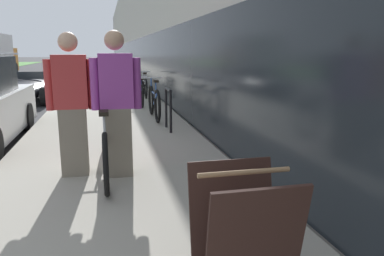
{
  "coord_description": "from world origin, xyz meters",
  "views": [
    {
      "loc": [
        5.25,
        -3.17,
        1.73
      ],
      "look_at": [
        9.31,
        14.36,
        -2.0
      ],
      "focal_mm": 35.0,
      "sensor_mm": 36.0,
      "label": 1
    }
  ],
  "objects_px": {
    "vintage_roadster_curbside": "(24,89)",
    "person_bystander": "(72,105)",
    "tandem_bicycle": "(105,140)",
    "bike_rack_hoop": "(168,105)",
    "cruiser_bike_middle": "(140,93)",
    "sandwich_board_sign": "(242,241)",
    "person_rider": "(117,105)",
    "cruiser_bike_farthest": "(144,86)",
    "cruiser_bike_nearest": "(154,102)"
  },
  "relations": [
    {
      "from": "tandem_bicycle",
      "to": "person_bystander",
      "type": "distance_m",
      "value": 0.68
    },
    {
      "from": "cruiser_bike_middle",
      "to": "sandwich_board_sign",
      "type": "bearing_deg",
      "value": -91.44
    },
    {
      "from": "bike_rack_hoop",
      "to": "cruiser_bike_farthest",
      "type": "height_order",
      "value": "cruiser_bike_farthest"
    },
    {
      "from": "person_rider",
      "to": "bike_rack_hoop",
      "type": "relative_size",
      "value": 2.15
    },
    {
      "from": "person_bystander",
      "to": "bike_rack_hoop",
      "type": "xyz_separation_m",
      "value": [
        1.63,
        2.46,
        -0.39
      ]
    },
    {
      "from": "cruiser_bike_nearest",
      "to": "cruiser_bike_middle",
      "type": "xyz_separation_m",
      "value": [
        -0.11,
        2.25,
        -0.04
      ]
    },
    {
      "from": "person_rider",
      "to": "tandem_bicycle",
      "type": "bearing_deg",
      "value": 113.99
    },
    {
      "from": "bike_rack_hoop",
      "to": "cruiser_bike_nearest",
      "type": "relative_size",
      "value": 0.45
    },
    {
      "from": "tandem_bicycle",
      "to": "bike_rack_hoop",
      "type": "relative_size",
      "value": 3.32
    },
    {
      "from": "person_bystander",
      "to": "vintage_roadster_curbside",
      "type": "bearing_deg",
      "value": 104.42
    },
    {
      "from": "cruiser_bike_nearest",
      "to": "cruiser_bike_farthest",
      "type": "height_order",
      "value": "cruiser_bike_nearest"
    },
    {
      "from": "tandem_bicycle",
      "to": "vintage_roadster_curbside",
      "type": "distance_m",
      "value": 9.12
    },
    {
      "from": "tandem_bicycle",
      "to": "cruiser_bike_middle",
      "type": "relative_size",
      "value": 1.71
    },
    {
      "from": "person_rider",
      "to": "cruiser_bike_farthest",
      "type": "xyz_separation_m",
      "value": [
        1.18,
        8.25,
        -0.54
      ]
    },
    {
      "from": "tandem_bicycle",
      "to": "bike_rack_hoop",
      "type": "distance_m",
      "value": 2.58
    },
    {
      "from": "person_rider",
      "to": "cruiser_bike_farthest",
      "type": "distance_m",
      "value": 8.35
    },
    {
      "from": "cruiser_bike_middle",
      "to": "sandwich_board_sign",
      "type": "relative_size",
      "value": 1.82
    },
    {
      "from": "vintage_roadster_curbside",
      "to": "cruiser_bike_middle",
      "type": "bearing_deg",
      "value": -37.52
    },
    {
      "from": "sandwich_board_sign",
      "to": "vintage_roadster_curbside",
      "type": "bearing_deg",
      "value": 106.36
    },
    {
      "from": "cruiser_bike_middle",
      "to": "cruiser_bike_farthest",
      "type": "distance_m",
      "value": 2.04
    },
    {
      "from": "cruiser_bike_middle",
      "to": "person_bystander",
      "type": "bearing_deg",
      "value": -103.04
    },
    {
      "from": "cruiser_bike_farthest",
      "to": "sandwich_board_sign",
      "type": "bearing_deg",
      "value": -92.85
    },
    {
      "from": "bike_rack_hoop",
      "to": "sandwich_board_sign",
      "type": "height_order",
      "value": "sandwich_board_sign"
    },
    {
      "from": "tandem_bicycle",
      "to": "sandwich_board_sign",
      "type": "relative_size",
      "value": 3.11
    },
    {
      "from": "sandwich_board_sign",
      "to": "vintage_roadster_curbside",
      "type": "distance_m",
      "value": 12.35
    },
    {
      "from": "cruiser_bike_middle",
      "to": "vintage_roadster_curbside",
      "type": "xyz_separation_m",
      "value": [
        -3.7,
        2.84,
        -0.07
      ]
    },
    {
      "from": "cruiser_bike_farthest",
      "to": "vintage_roadster_curbside",
      "type": "distance_m",
      "value": 4.11
    },
    {
      "from": "cruiser_bike_middle",
      "to": "vintage_roadster_curbside",
      "type": "bearing_deg",
      "value": 142.48
    },
    {
      "from": "cruiser_bike_farthest",
      "to": "person_bystander",
      "type": "bearing_deg",
      "value": -102.08
    },
    {
      "from": "person_bystander",
      "to": "cruiser_bike_farthest",
      "type": "bearing_deg",
      "value": 77.92
    },
    {
      "from": "person_rider",
      "to": "cruiser_bike_nearest",
      "type": "height_order",
      "value": "person_rider"
    },
    {
      "from": "bike_rack_hoop",
      "to": "sandwich_board_sign",
      "type": "bearing_deg",
      "value": -94.75
    },
    {
      "from": "cruiser_bike_middle",
      "to": "sandwich_board_sign",
      "type": "distance_m",
      "value": 9.01
    },
    {
      "from": "bike_rack_hoop",
      "to": "vintage_roadster_curbside",
      "type": "bearing_deg",
      "value": 121.26
    },
    {
      "from": "cruiser_bike_nearest",
      "to": "cruiser_bike_middle",
      "type": "relative_size",
      "value": 1.15
    },
    {
      "from": "bike_rack_hoop",
      "to": "sandwich_board_sign",
      "type": "relative_size",
      "value": 0.94
    },
    {
      "from": "sandwich_board_sign",
      "to": "cruiser_bike_farthest",
      "type": "bearing_deg",
      "value": 87.15
    },
    {
      "from": "cruiser_bike_middle",
      "to": "bike_rack_hoop",
      "type": "bearing_deg",
      "value": -86.5
    },
    {
      "from": "tandem_bicycle",
      "to": "bike_rack_hoop",
      "type": "bearing_deg",
      "value": 61.13
    },
    {
      "from": "person_rider",
      "to": "cruiser_bike_nearest",
      "type": "bearing_deg",
      "value": 76.32
    },
    {
      "from": "cruiser_bike_middle",
      "to": "sandwich_board_sign",
      "type": "height_order",
      "value": "sandwich_board_sign"
    },
    {
      "from": "cruiser_bike_nearest",
      "to": "sandwich_board_sign",
      "type": "distance_m",
      "value": 6.77
    },
    {
      "from": "tandem_bicycle",
      "to": "person_rider",
      "type": "relative_size",
      "value": 1.54
    },
    {
      "from": "vintage_roadster_curbside",
      "to": "person_bystander",
      "type": "bearing_deg",
      "value": -75.58
    },
    {
      "from": "tandem_bicycle",
      "to": "vintage_roadster_curbside",
      "type": "height_order",
      "value": "tandem_bicycle"
    },
    {
      "from": "tandem_bicycle",
      "to": "bike_rack_hoop",
      "type": "height_order",
      "value": "tandem_bicycle"
    },
    {
      "from": "person_rider",
      "to": "vintage_roadster_curbside",
      "type": "relative_size",
      "value": 0.44
    },
    {
      "from": "person_bystander",
      "to": "cruiser_bike_nearest",
      "type": "relative_size",
      "value": 0.95
    },
    {
      "from": "person_bystander",
      "to": "cruiser_bike_farthest",
      "type": "relative_size",
      "value": 1.07
    },
    {
      "from": "sandwich_board_sign",
      "to": "person_rider",
      "type": "bearing_deg",
      "value": 102.89
    }
  ]
}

